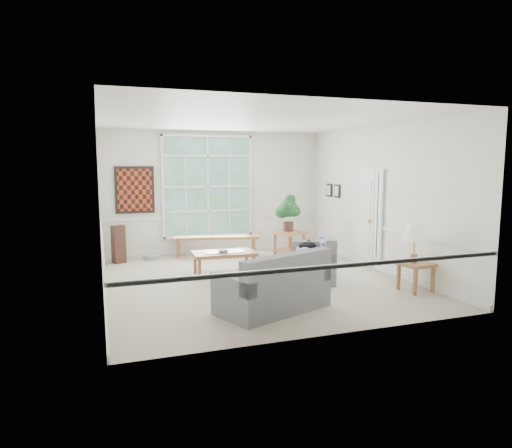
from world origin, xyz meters
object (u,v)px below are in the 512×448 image
(loveseat_right, at_px, (313,255))
(side_table, at_px, (416,277))
(end_table, at_px, (289,244))
(coffee_table, at_px, (224,263))
(loveseat_front, at_px, (273,281))

(loveseat_right, bearing_deg, side_table, -26.83)
(end_table, distance_m, side_table, 3.58)
(coffee_table, height_order, side_table, side_table)
(loveseat_front, bearing_deg, end_table, 41.65)
(loveseat_right, height_order, side_table, loveseat_right)
(loveseat_front, distance_m, end_table, 4.05)
(side_table, bearing_deg, loveseat_right, 128.76)
(loveseat_front, relative_size, side_table, 3.29)
(loveseat_right, distance_m, side_table, 1.97)
(side_table, bearing_deg, loveseat_front, -176.99)
(coffee_table, distance_m, end_table, 2.29)
(loveseat_front, bearing_deg, side_table, -18.49)
(side_table, bearing_deg, end_table, 104.50)
(loveseat_right, xyz_separation_m, end_table, (0.33, 1.93, -0.12))
(side_table, bearing_deg, coffee_table, 141.47)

